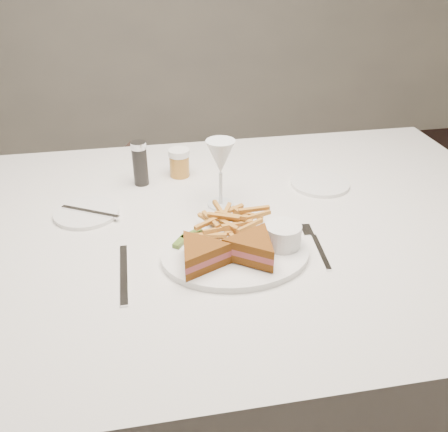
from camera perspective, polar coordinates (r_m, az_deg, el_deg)
table at (r=1.43m, az=-0.39°, el=-13.89°), size 1.60×1.07×0.75m
chair_far at (r=2.13m, az=-5.65°, el=-0.25°), size 0.73×0.71×0.59m
table_setting at (r=1.14m, az=-0.08°, el=-0.46°), size 0.78×0.64×0.18m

